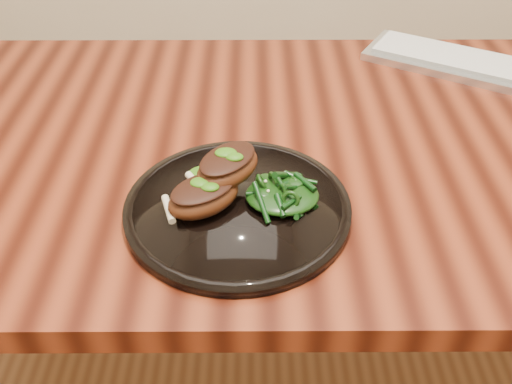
# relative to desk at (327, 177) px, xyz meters

# --- Properties ---
(desk) EXTENTS (1.60, 0.80, 0.75)m
(desk) POSITION_rel_desk_xyz_m (0.00, 0.00, 0.00)
(desk) COLOR black
(desk) RESTS_ON ground
(plate) EXTENTS (0.32, 0.32, 0.02)m
(plate) POSITION_rel_desk_xyz_m (-0.15, -0.19, 0.09)
(plate) COLOR black
(plate) RESTS_ON desk
(lamb_chop_front) EXTENTS (0.13, 0.12, 0.05)m
(lamb_chop_front) POSITION_rel_desk_xyz_m (-0.20, -0.21, 0.12)
(lamb_chop_front) COLOR #471F0D
(lamb_chop_front) RESTS_ON plate
(lamb_chop_back) EXTENTS (0.12, 0.13, 0.05)m
(lamb_chop_back) POSITION_rel_desk_xyz_m (-0.17, -0.16, 0.14)
(lamb_chop_back) COLOR #471F0D
(lamb_chop_back) RESTS_ON plate
(herb_smear) EXTENTS (0.07, 0.05, 0.00)m
(herb_smear) POSITION_rel_desk_xyz_m (-0.19, -0.13, 0.10)
(herb_smear) COLOR #1C4E08
(herb_smear) RESTS_ON plate
(greens_heap) EXTENTS (0.10, 0.10, 0.04)m
(greens_heap) POSITION_rel_desk_xyz_m (-0.09, -0.19, 0.12)
(greens_heap) COLOR black
(greens_heap) RESTS_ON plate
(keyboard) EXTENTS (0.48, 0.36, 0.02)m
(keyboard) POSITION_rel_desk_xyz_m (0.33, 0.24, 0.09)
(keyboard) COLOR #BBBEC0
(keyboard) RESTS_ON desk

